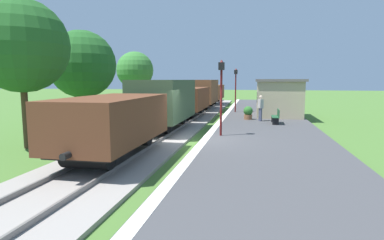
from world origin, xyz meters
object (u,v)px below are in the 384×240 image
(person_waiting, at_px, (261,107))
(tree_trackside_mid, at_px, (82,64))
(lamp_post_far, at_px, (236,82))
(tree_trackside_far, at_px, (135,70))
(bench_down_platform, at_px, (269,104))
(bench_near_hut, at_px, (276,116))
(freight_train, at_px, (188,99))
(station_hut, at_px, (278,97))
(tree_trackside_near, at_px, (21,46))
(potted_planter, at_px, (248,113))
(lamp_post_near, at_px, (221,84))

(person_waiting, xyz_separation_m, tree_trackside_mid, (-11.19, -2.84, 2.77))
(person_waiting, bearing_deg, lamp_post_far, -98.01)
(tree_trackside_far, bearing_deg, bench_down_platform, 15.92)
(bench_near_hut, bearing_deg, freight_train, 151.71)
(station_hut, height_order, tree_trackside_mid, tree_trackside_mid)
(freight_train, height_order, tree_trackside_near, tree_trackside_near)
(potted_planter, bearing_deg, bench_down_platform, 78.58)
(station_hut, relative_size, potted_planter, 6.33)
(station_hut, height_order, lamp_post_near, lamp_post_near)
(freight_train, bearing_deg, station_hut, 13.81)
(freight_train, xyz_separation_m, bench_near_hut, (6.37, -3.43, -0.80))
(tree_trackside_mid, bearing_deg, station_hut, 28.58)
(person_waiting, bearing_deg, station_hut, -136.27)
(bench_down_platform, relative_size, tree_trackside_far, 0.27)
(bench_near_hut, xyz_separation_m, lamp_post_far, (-2.96, 6.85, 2.08))
(lamp_post_near, relative_size, tree_trackside_mid, 0.61)
(freight_train, relative_size, bench_down_platform, 21.73)
(tree_trackside_far, bearing_deg, tree_trackside_near, -86.43)
(lamp_post_near, bearing_deg, lamp_post_far, 90.00)
(lamp_post_near, height_order, tree_trackside_mid, tree_trackside_mid)
(tree_trackside_near, bearing_deg, bench_down_platform, 59.50)
(potted_planter, distance_m, lamp_post_far, 5.59)
(person_waiting, distance_m, tree_trackside_far, 12.96)
(lamp_post_near, height_order, tree_trackside_far, tree_trackside_far)
(potted_planter, bearing_deg, lamp_post_near, -100.01)
(bench_down_platform, bearing_deg, tree_trackside_mid, -134.52)
(freight_train, height_order, tree_trackside_mid, tree_trackside_mid)
(lamp_post_far, xyz_separation_m, tree_trackside_mid, (-9.18, -8.60, 1.15))
(potted_planter, distance_m, tree_trackside_near, 14.25)
(lamp_post_near, relative_size, lamp_post_far, 1.00)
(tree_trackside_mid, bearing_deg, person_waiting, 14.23)
(bench_down_platform, height_order, person_waiting, person_waiting)
(lamp_post_far, relative_size, tree_trackside_far, 0.67)
(potted_planter, xyz_separation_m, tree_trackside_far, (-10.32, 5.35, 3.12))
(lamp_post_far, distance_m, tree_trackside_near, 17.29)
(bench_near_hut, xyz_separation_m, potted_planter, (-1.78, 1.80, 0.00))
(freight_train, bearing_deg, bench_down_platform, 48.39)
(lamp_post_far, bearing_deg, freight_train, -134.88)
(bench_down_platform, relative_size, tree_trackside_near, 0.23)
(tree_trackside_near, bearing_deg, freight_train, 67.89)
(bench_down_platform, bearing_deg, person_waiting, -95.76)
(lamp_post_near, bearing_deg, bench_near_hut, 58.97)
(bench_near_hut, relative_size, lamp_post_far, 0.41)
(station_hut, distance_m, tree_trackside_far, 12.88)
(tree_trackside_far, bearing_deg, freight_train, -32.99)
(bench_near_hut, xyz_separation_m, bench_down_platform, (0.00, 10.60, 0.00))
(tree_trackside_near, bearing_deg, station_hut, 49.21)
(person_waiting, bearing_deg, tree_trackside_near, 15.52)
(station_hut, xyz_separation_m, bench_down_platform, (-0.43, 5.50, -0.93))
(station_hut, distance_m, person_waiting, 4.28)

